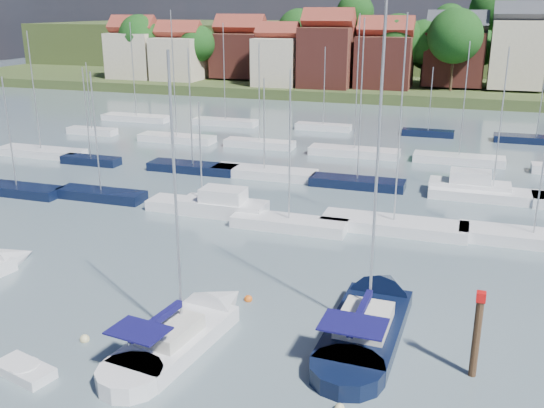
% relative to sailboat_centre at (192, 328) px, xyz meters
% --- Properties ---
extents(ground, '(260.00, 260.00, 0.00)m').
position_rel_sailboat_centre_xyz_m(ground, '(-0.39, 37.91, -0.35)').
color(ground, '#4F616B').
rests_on(ground, ground).
extents(sailboat_centre, '(4.54, 11.75, 15.56)m').
position_rel_sailboat_centre_xyz_m(sailboat_centre, '(0.00, 0.00, 0.00)').
color(sailboat_centre, silver).
rests_on(sailboat_centre, ground).
extents(sailboat_navy, '(3.96, 13.33, 18.22)m').
position_rel_sailboat_centre_xyz_m(sailboat_navy, '(8.59, 4.46, -0.01)').
color(sailboat_navy, black).
rests_on(sailboat_navy, ground).
extents(tender, '(3.19, 2.06, 0.64)m').
position_rel_sailboat_centre_xyz_m(tender, '(-5.69, -5.74, -0.11)').
color(tender, silver).
rests_on(tender, ground).
extents(timber_piling, '(0.40, 0.40, 6.45)m').
position_rel_sailboat_centre_xyz_m(timber_piling, '(13.75, 0.64, 0.79)').
color(timber_piling, '#4C331E').
rests_on(timber_piling, ground).
extents(buoy_c, '(0.49, 0.49, 0.49)m').
position_rel_sailboat_centre_xyz_m(buoy_c, '(-4.86, -2.33, -0.35)').
color(buoy_c, beige).
rests_on(buoy_c, ground).
extents(buoy_d, '(0.47, 0.47, 0.47)m').
position_rel_sailboat_centre_xyz_m(buoy_d, '(0.05, -5.06, -0.35)').
color(buoy_d, '#D85914').
rests_on(buoy_d, ground).
extents(buoy_e, '(0.47, 0.47, 0.47)m').
position_rel_sailboat_centre_xyz_m(buoy_e, '(1.45, 4.39, -0.35)').
color(buoy_e, '#D85914').
rests_on(buoy_e, ground).
extents(marina_field, '(79.62, 41.41, 15.93)m').
position_rel_sailboat_centre_xyz_m(marina_field, '(1.52, 33.05, 0.08)').
color(marina_field, silver).
rests_on(marina_field, ground).
extents(far_shore_town, '(212.46, 90.00, 22.27)m').
position_rel_sailboat_centre_xyz_m(far_shore_town, '(1.84, 130.57, 4.25)').
color(far_shore_town, '#404E27').
rests_on(far_shore_town, ground).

